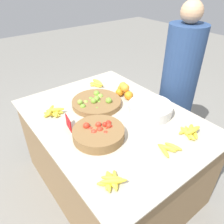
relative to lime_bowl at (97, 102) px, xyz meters
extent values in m
plane|color=gray|center=(0.23, -0.01, -0.78)|extent=(12.00, 12.00, 0.00)
cube|color=olive|center=(0.23, -0.01, -0.41)|extent=(1.42, 1.07, 0.75)
cube|color=#BCB29E|center=(0.23, -0.01, -0.03)|extent=(1.48, 1.12, 0.01)
cylinder|color=olive|center=(0.00, 0.00, 0.00)|extent=(0.42, 0.42, 0.05)
sphere|color=#6BA333|center=(0.10, -0.06, 0.00)|extent=(0.04, 0.04, 0.04)
sphere|color=#89BC42|center=(-0.03, 0.07, 0.00)|extent=(0.04, 0.04, 0.04)
sphere|color=#7AB238|center=(-0.09, 0.06, 0.03)|extent=(0.05, 0.05, 0.05)
sphere|color=#7AB238|center=(0.01, -0.01, 0.04)|extent=(0.04, 0.04, 0.04)
sphere|color=#7AB238|center=(0.09, 0.06, 0.04)|extent=(0.05, 0.05, 0.05)
sphere|color=#7AB238|center=(0.00, 0.00, 0.04)|extent=(0.05, 0.05, 0.05)
sphere|color=#89BC42|center=(-0.04, 0.07, 0.01)|extent=(0.06, 0.06, 0.06)
sphere|color=#6BA333|center=(-0.06, -0.02, 0.01)|extent=(0.04, 0.04, 0.04)
sphere|color=#7AB238|center=(0.02, -0.04, 0.03)|extent=(0.05, 0.05, 0.05)
sphere|color=#7AB238|center=(0.02, -0.14, 0.02)|extent=(0.04, 0.04, 0.04)
sphere|color=#89BC42|center=(-0.04, -0.08, 0.01)|extent=(0.04, 0.04, 0.04)
sphere|color=#7AB238|center=(0.02, 0.01, 0.01)|extent=(0.04, 0.04, 0.04)
sphere|color=#89BC42|center=(-0.04, -0.14, 0.03)|extent=(0.04, 0.04, 0.04)
cylinder|color=olive|center=(0.36, -0.23, 0.01)|extent=(0.36, 0.36, 0.07)
sphere|color=red|center=(0.35, -0.23, 0.02)|extent=(0.05, 0.05, 0.05)
sphere|color=red|center=(0.29, -0.28, 0.05)|extent=(0.05, 0.05, 0.05)
sphere|color=red|center=(0.36, -0.27, 0.01)|extent=(0.04, 0.04, 0.04)
sphere|color=red|center=(0.37, -0.22, 0.04)|extent=(0.05, 0.05, 0.05)
sphere|color=red|center=(0.42, -0.21, 0.03)|extent=(0.04, 0.04, 0.04)
sphere|color=red|center=(0.40, -0.24, 0.01)|extent=(0.05, 0.05, 0.05)
sphere|color=red|center=(0.39, -0.18, 0.02)|extent=(0.05, 0.05, 0.05)
sphere|color=red|center=(0.35, -0.13, 0.05)|extent=(0.04, 0.04, 0.04)
sphere|color=red|center=(0.27, -0.27, 0.03)|extent=(0.04, 0.04, 0.04)
sphere|color=red|center=(0.36, -0.17, 0.05)|extent=(0.04, 0.04, 0.04)
sphere|color=red|center=(0.33, -0.20, 0.05)|extent=(0.04, 0.04, 0.04)
sphere|color=red|center=(0.38, -0.15, 0.05)|extent=(0.04, 0.04, 0.04)
sphere|color=red|center=(0.35, -0.21, 0.01)|extent=(0.04, 0.04, 0.04)
sphere|color=red|center=(0.29, -0.28, 0.02)|extent=(0.04, 0.04, 0.04)
sphere|color=red|center=(0.32, -0.27, 0.03)|extent=(0.05, 0.05, 0.05)
sphere|color=red|center=(0.37, -0.27, 0.04)|extent=(0.04, 0.04, 0.04)
sphere|color=red|center=(0.39, -0.14, 0.03)|extent=(0.05, 0.05, 0.05)
sphere|color=red|center=(0.30, -0.27, 0.03)|extent=(0.04, 0.04, 0.04)
sphere|color=red|center=(0.39, -0.30, 0.01)|extent=(0.04, 0.04, 0.04)
sphere|color=red|center=(0.36, -0.15, 0.02)|extent=(0.04, 0.04, 0.04)
sphere|color=orange|center=(-0.05, 0.31, 0.01)|extent=(0.07, 0.07, 0.07)
sphere|color=orange|center=(0.00, 0.25, 0.01)|extent=(0.07, 0.07, 0.07)
sphere|color=orange|center=(0.09, 0.29, 0.01)|extent=(0.07, 0.07, 0.07)
sphere|color=orange|center=(-0.02, 0.30, 0.01)|extent=(0.07, 0.07, 0.07)
sphere|color=orange|center=(0.10, 0.28, 0.01)|extent=(0.08, 0.08, 0.08)
sphere|color=orange|center=(-0.01, 0.30, 0.06)|extent=(0.07, 0.07, 0.07)
sphere|color=orange|center=(0.04, 0.28, 0.07)|extent=(0.08, 0.08, 0.08)
cylinder|color=silver|center=(0.37, 0.26, 0.02)|extent=(0.35, 0.35, 0.09)
cube|color=red|center=(0.15, -0.35, 0.02)|extent=(0.11, 0.03, 0.10)
ellipsoid|color=yellow|center=(0.74, 0.06, -0.01)|extent=(0.12, 0.10, 0.03)
ellipsoid|color=yellow|center=(0.73, 0.05, -0.01)|extent=(0.13, 0.07, 0.03)
ellipsoid|color=yellow|center=(0.75, 0.10, -0.01)|extent=(0.12, 0.06, 0.03)
ellipsoid|color=yellow|center=(0.74, 0.02, -0.01)|extent=(0.12, 0.07, 0.03)
ellipsoid|color=yellow|center=(-0.08, -0.37, -0.01)|extent=(0.14, 0.11, 0.03)
ellipsoid|color=yellow|center=(-0.08, -0.35, -0.01)|extent=(0.09, 0.14, 0.03)
ellipsoid|color=yellow|center=(-0.10, -0.37, -0.01)|extent=(0.07, 0.15, 0.03)
ellipsoid|color=yellow|center=(-0.07, -0.34, -0.01)|extent=(0.12, 0.09, 0.04)
ellipsoid|color=yellow|center=(-0.10, -0.37, 0.01)|extent=(0.13, 0.12, 0.03)
ellipsoid|color=yellow|center=(-0.08, -0.34, 0.02)|extent=(0.09, 0.14, 0.03)
ellipsoid|color=yellow|center=(-0.29, 0.19, -0.01)|extent=(0.15, 0.08, 0.03)
ellipsoid|color=yellow|center=(-0.30, 0.20, -0.01)|extent=(0.13, 0.09, 0.04)
ellipsoid|color=yellow|center=(-0.30, 0.20, -0.01)|extent=(0.06, 0.12, 0.03)
ellipsoid|color=yellow|center=(-0.27, 0.20, 0.01)|extent=(0.12, 0.07, 0.03)
ellipsoid|color=yellow|center=(-0.30, 0.21, 0.02)|extent=(0.13, 0.05, 0.03)
ellipsoid|color=yellow|center=(0.73, -0.41, -0.01)|extent=(0.10, 0.14, 0.03)
ellipsoid|color=yellow|center=(0.73, -0.37, -0.01)|extent=(0.13, 0.10, 0.03)
ellipsoid|color=yellow|center=(0.72, -0.41, -0.01)|extent=(0.14, 0.10, 0.03)
ellipsoid|color=yellow|center=(0.72, -0.41, -0.01)|extent=(0.09, 0.10, 0.03)
ellipsoid|color=yellow|center=(0.72, -0.39, -0.01)|extent=(0.13, 0.06, 0.04)
ellipsoid|color=yellow|center=(0.72, -0.39, 0.01)|extent=(0.10, 0.10, 0.03)
ellipsoid|color=yellow|center=(0.74, -0.39, 0.01)|extent=(0.10, 0.14, 0.03)
ellipsoid|color=yellow|center=(0.70, 0.29, -0.01)|extent=(0.04, 0.12, 0.03)
ellipsoid|color=yellow|center=(0.74, 0.30, -0.01)|extent=(0.09, 0.13, 0.03)
ellipsoid|color=yellow|center=(0.73, 0.28, -0.01)|extent=(0.16, 0.08, 0.04)
ellipsoid|color=yellow|center=(0.74, 0.33, -0.01)|extent=(0.14, 0.12, 0.03)
ellipsoid|color=yellow|center=(0.72, 0.29, -0.01)|extent=(0.13, 0.12, 0.03)
ellipsoid|color=yellow|center=(0.75, 0.31, 0.02)|extent=(0.04, 0.13, 0.04)
ellipsoid|color=yellow|center=(0.73, 0.31, 0.02)|extent=(0.08, 0.11, 0.03)
cylinder|color=navy|center=(0.21, 0.82, -0.11)|extent=(0.34, 0.34, 1.35)
sphere|color=tan|center=(0.21, 0.82, 0.66)|extent=(0.19, 0.19, 0.19)
camera|label=1|loc=(1.35, -0.86, 0.96)|focal=35.00mm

